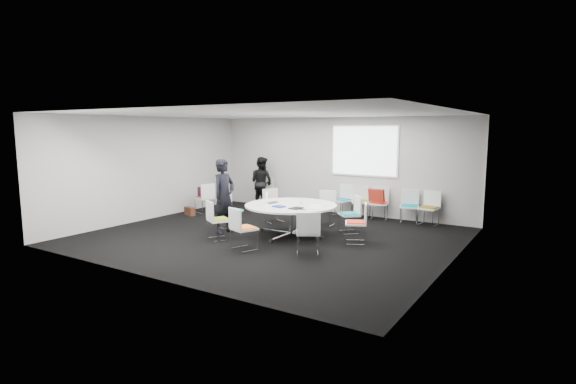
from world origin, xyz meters
The scene contains 31 objects.
room_shell centered at (0.09, 0.00, 1.40)m, with size 8.08×7.08×2.88m.
conference_table centered at (0.34, 0.30, 0.53)m, with size 2.11×2.11×0.73m.
projection_screen centered at (0.80, 3.46, 1.85)m, with size 1.90×0.03×1.35m, color white.
chair_ring_a centered at (1.92, 0.45, 0.28)m, with size 0.60×0.61×0.88m.
chair_ring_b centered at (1.39, 1.27, 0.28)m, with size 0.64×0.64×0.88m.
chair_ring_c centered at (0.48, 1.75, 0.28)m, with size 0.50×0.49×0.88m.
chair_ring_d centered at (-0.83, 1.34, 0.28)m, with size 0.60×0.60×0.88m.
chair_ring_e centered at (-1.35, 0.16, 0.28)m, with size 0.50×0.51×0.88m.
chair_ring_f centered at (-0.82, -0.90, 0.28)m, with size 0.62×0.62×0.88m.
chair_ring_g centered at (0.19, -1.29, 0.28)m, with size 0.59×0.58×0.88m.
chair_ring_h centered at (1.48, -0.90, 0.28)m, with size 0.63×0.62×0.88m.
chair_back_a centered at (0.30, 3.14, 0.28)m, with size 0.56×0.55×0.88m.
chair_back_b centered at (0.84, 3.16, 0.28)m, with size 0.60×0.60×0.88m.
chair_back_c centered at (1.40, 3.17, 0.28)m, with size 0.53×0.52×0.88m.
chair_back_d centered at (2.24, 3.14, 0.28)m, with size 0.55×0.54×0.88m.
chair_back_e centered at (2.75, 3.15, 0.28)m, with size 0.52×0.51×0.88m.
chair_spare_left centered at (-3.32, 1.37, 0.28)m, with size 0.56×0.56×0.88m.
chair_person_back centered at (-2.42, 3.17, 0.28)m, with size 0.51×0.50×0.88m.
person_main centered at (-1.14, -0.32, 0.89)m, with size 0.65×0.42×1.77m, color black.
person_back centered at (-2.42, 3.00, 0.80)m, with size 0.78×0.61×1.60m, color black.
laptop centered at (-0.09, 0.25, 0.74)m, with size 0.32×0.21×0.03m, color #333338.
laptop_lid centered at (-0.31, 0.26, 0.86)m, with size 0.30×0.02×0.22m, color silver.
notebook_black centered at (0.72, -0.09, 0.74)m, with size 0.22×0.30×0.02m, color black.
tablet_folio centered at (0.29, -0.13, 0.74)m, with size 0.26×0.20×0.03m, color navy.
papers_right centered at (0.88, 0.51, 0.73)m, with size 0.30×0.21×0.00m, color white.
papers_front centered at (1.05, 0.19, 0.73)m, with size 0.30×0.21×0.00m, color white.
cup centered at (0.52, 0.46, 0.78)m, with size 0.08×0.08×0.09m, color white.
phone centered at (0.92, -0.15, 0.73)m, with size 0.14×0.07×0.01m, color black.
maroon_bag centered at (-3.34, 1.38, 0.62)m, with size 0.40×0.14×0.28m, color #41112B.
brown_bag centered at (-3.41, 0.84, 0.12)m, with size 0.36×0.16×0.24m, color #402114.
red_jacket centered at (1.40, 2.94, 0.70)m, with size 0.44×0.10×0.35m, color #AC2415.
Camera 1 is at (5.73, -8.38, 2.46)m, focal length 28.00 mm.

